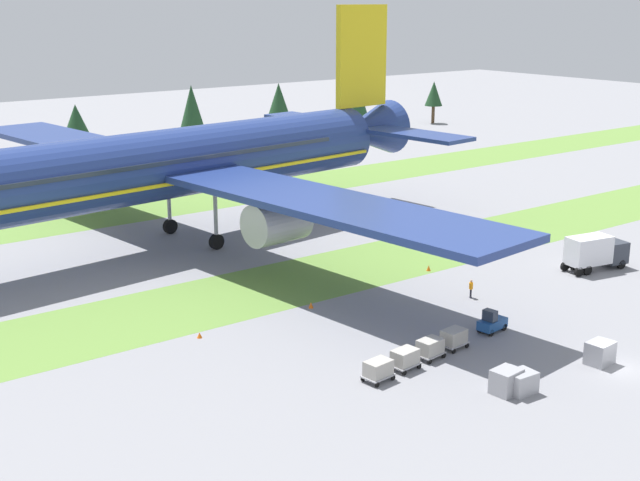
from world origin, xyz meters
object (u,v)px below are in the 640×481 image
object	(u,v)px
uld_container_0	(506,381)
taxiway_marker_1	(429,268)
catering_truck	(595,251)
cargo_dolly_lead	(454,337)
baggage_tug	(492,322)
taxiway_marker_0	(200,335)
uld_container_2	(600,353)
airliner	(171,163)
cargo_dolly_second	(430,347)
ground_crew_marshaller	(471,288)
uld_container_1	(521,382)
taxiway_marker_2	(311,305)
cargo_dolly_third	(405,358)
cargo_dolly_fourth	(378,369)

from	to	relation	value
uld_container_0	taxiway_marker_1	distance (m)	27.96
catering_truck	cargo_dolly_lead	bearing A→B (deg)	-66.65
baggage_tug	taxiway_marker_0	bearing A→B (deg)	-130.27
uld_container_2	taxiway_marker_0	world-z (taller)	uld_container_2
airliner	taxiway_marker_1	world-z (taller)	airliner
cargo_dolly_second	ground_crew_marshaller	xyz separation A→B (m)	(12.66, 7.79, 0.03)
baggage_tug	uld_container_2	bearing A→B (deg)	3.53
baggage_tug	taxiway_marker_0	xyz separation A→B (m)	(-19.91, 13.29, -0.58)
uld_container_1	taxiway_marker_2	xyz separation A→B (m)	(-1.57, 22.52, -0.52)
cargo_dolly_third	taxiway_marker_1	bearing A→B (deg)	125.50
cargo_dolly_lead	taxiway_marker_2	bearing A→B (deg)	-172.36
taxiway_marker_0	ground_crew_marshaller	bearing A→B (deg)	-14.54
ground_crew_marshaller	uld_container_2	size ratio (longest dim) A/B	0.87
uld_container_0	taxiway_marker_0	bearing A→B (deg)	119.21
baggage_tug	cargo_dolly_third	distance (m)	10.83
taxiway_marker_0	catering_truck	bearing A→B (deg)	-11.04
catering_truck	taxiway_marker_0	bearing A→B (deg)	-90.41
baggage_tug	uld_container_2	distance (m)	9.41
baggage_tug	catering_truck	distance (m)	21.72
airliner	cargo_dolly_second	xyz separation A→B (m)	(0.92, -39.80, -8.33)
ground_crew_marshaller	taxiway_marker_1	xyz separation A→B (m)	(2.58, 8.22, -0.66)
cargo_dolly_third	ground_crew_marshaller	distance (m)	17.53
cargo_dolly_second	ground_crew_marshaller	distance (m)	14.86
baggage_tug	taxiway_marker_0	distance (m)	23.94
cargo_dolly_third	uld_container_1	world-z (taller)	uld_container_1
ground_crew_marshaller	uld_container_1	world-z (taller)	ground_crew_marshaller
catering_truck	cargo_dolly_fourth	bearing A→B (deg)	-68.17
ground_crew_marshaller	taxiway_marker_2	world-z (taller)	ground_crew_marshaller
cargo_dolly_fourth	catering_truck	world-z (taller)	catering_truck
cargo_dolly_third	uld_container_0	size ratio (longest dim) A/B	1.18
airliner	catering_truck	world-z (taller)	airliner
ground_crew_marshaller	cargo_dolly_fourth	bearing A→B (deg)	-18.36
cargo_dolly_second	ground_crew_marshaller	bearing A→B (deg)	115.06
airliner	cargo_dolly_fourth	xyz separation A→B (m)	(-4.84, -40.46, -8.33)
cargo_dolly_second	cargo_dolly_third	world-z (taller)	same
cargo_dolly_second	uld_container_2	bearing A→B (deg)	42.17
cargo_dolly_fourth	uld_container_0	xyz separation A→B (m)	(5.85, -6.82, -0.05)
catering_truck	airliner	bearing A→B (deg)	-127.78
baggage_tug	uld_container_0	distance (m)	11.44
baggage_tug	cargo_dolly_second	xyz separation A→B (m)	(-7.87, -0.90, 0.10)
cargo_dolly_third	uld_container_1	xyz separation A→B (m)	(3.78, -7.78, -0.14)
cargo_dolly_lead	ground_crew_marshaller	distance (m)	12.30
ground_crew_marshaller	uld_container_0	distance (m)	19.78
baggage_tug	cargo_dolly_third	size ratio (longest dim) A/B	1.16
taxiway_marker_1	cargo_dolly_fourth	bearing A→B (deg)	-141.56
cargo_dolly_second	taxiway_marker_1	distance (m)	22.11
uld_container_0	taxiway_marker_1	world-z (taller)	uld_container_0
cargo_dolly_fourth	uld_container_2	distance (m)	17.11
taxiway_marker_0	uld_container_2	bearing A→B (deg)	-46.30
cargo_dolly_third	uld_container_1	bearing A→B (deg)	19.36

